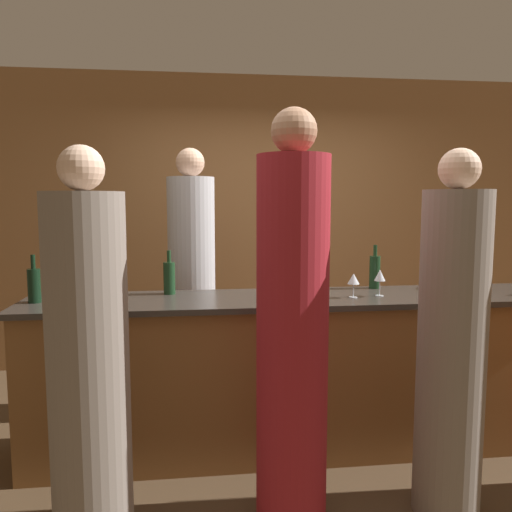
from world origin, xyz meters
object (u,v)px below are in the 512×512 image
at_px(wine_bottle_0, 34,285).
at_px(wine_bottle_1, 169,277).
at_px(guest_0, 89,368).
at_px(guest_1, 452,348).
at_px(guest_3, 292,334).
at_px(ice_bucket, 465,276).
at_px(bartender, 192,289).
at_px(wine_bottle_2, 375,271).

distance_m(wine_bottle_0, wine_bottle_1, 0.80).
xyz_separation_m(guest_0, guest_1, (1.76, 0.05, 0.01)).
height_order(guest_3, wine_bottle_0, guest_3).
bearing_deg(guest_0, ice_bucket, 21.86).
xyz_separation_m(bartender, guest_3, (0.50, -1.46, 0.02)).
xyz_separation_m(bartender, wine_bottle_1, (-0.14, -0.56, 0.18)).
relative_size(bartender, guest_3, 0.98).
relative_size(wine_bottle_0, wine_bottle_1, 1.01).
distance_m(bartender, guest_0, 1.61).
bearing_deg(wine_bottle_0, bartender, 38.90).
distance_m(bartender, wine_bottle_0, 1.20).
distance_m(guest_3, wine_bottle_1, 1.11).
bearing_deg(wine_bottle_0, ice_bucket, 2.64).
distance_m(wine_bottle_0, wine_bottle_2, 2.19).
xyz_separation_m(guest_1, wine_bottle_1, (-1.45, 0.93, 0.24)).
xyz_separation_m(guest_1, guest_3, (-0.81, 0.04, 0.09)).
xyz_separation_m(guest_0, guest_3, (0.95, 0.09, 0.10)).
relative_size(bartender, wine_bottle_0, 6.97).
distance_m(bartender, wine_bottle_1, 0.61).
height_order(guest_1, guest_3, guest_3).
relative_size(wine_bottle_1, ice_bucket, 1.36).
height_order(guest_0, wine_bottle_1, guest_0).
xyz_separation_m(wine_bottle_2, ice_bucket, (0.61, -0.10, -0.03)).
bearing_deg(guest_0, wine_bottle_2, 31.12).
bearing_deg(guest_3, wine_bottle_2, 51.10).
relative_size(wine_bottle_0, ice_bucket, 1.37).
height_order(bartender, wine_bottle_0, bartender).
distance_m(guest_0, ice_bucket, 2.51).
bearing_deg(guest_1, wine_bottle_2, 92.72).
distance_m(bartender, guest_3, 1.54).
distance_m(bartender, wine_bottle_2, 1.37).
bearing_deg(ice_bucket, wine_bottle_1, 178.48).
height_order(guest_0, wine_bottle_0, guest_0).
bearing_deg(bartender, guest_1, 131.17).
bearing_deg(bartender, wine_bottle_0, 38.90).
height_order(guest_0, guest_3, guest_3).
distance_m(wine_bottle_1, wine_bottle_2, 1.40).
bearing_deg(guest_1, guest_0, -178.27).
bearing_deg(guest_1, wine_bottle_1, 147.21).
distance_m(guest_0, wine_bottle_0, 0.96).
relative_size(guest_1, guest_3, 0.91).
distance_m(guest_0, guest_3, 0.96).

